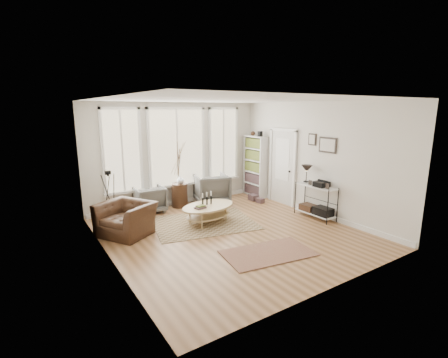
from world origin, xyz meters
TOP-DOWN VIEW (x-y plane):
  - room at (0.02, 0.03)m, footprint 5.50×5.54m
  - bay_window at (0.00, 2.71)m, footprint 4.14×0.12m
  - door at (2.57, 1.15)m, footprint 0.09×1.06m
  - bookcase at (2.44, 2.23)m, footprint 0.31×0.85m
  - low_shelf at (2.38, -0.30)m, footprint 0.38×1.08m
  - wall_art at (2.58, -0.27)m, footprint 0.04×0.88m
  - rug_main at (-0.20, 0.87)m, footprint 2.70×2.24m
  - rug_runner at (-0.01, -1.27)m, footprint 1.85×1.22m
  - coffee_table at (-0.11, 0.83)m, footprint 1.54×1.14m
  - armchair_left at (-0.99, 2.44)m, footprint 0.77×0.79m
  - armchair_right at (0.84, 2.27)m, footprint 1.14×1.16m
  - side_table at (-0.09, 2.45)m, footprint 0.45×0.45m
  - vase at (-0.05, 2.45)m, footprint 0.26×0.26m
  - accent_chair at (-1.98, 1.19)m, footprint 1.43×1.39m
  - tripod_camera at (-2.05, 2.24)m, footprint 0.45×0.45m
  - book_stack_near at (2.05, 1.81)m, footprint 0.23×0.28m
  - book_stack_far at (2.05, 1.49)m, footprint 0.20×0.24m

SIDE VIEW (x-z plane):
  - rug_main at x=-0.20m, z-range 0.00..0.01m
  - rug_runner at x=-0.01m, z-range 0.01..0.02m
  - book_stack_far at x=2.05m, z-range 0.00..0.14m
  - book_stack_near at x=2.05m, z-range 0.00..0.18m
  - coffee_table at x=-0.11m, z-range 0.02..0.67m
  - armchair_left at x=-0.99m, z-range 0.00..0.70m
  - accent_chair at x=-1.98m, z-range 0.00..0.71m
  - armchair_right at x=0.84m, z-range 0.00..0.87m
  - low_shelf at x=2.38m, z-range -0.14..1.16m
  - tripod_camera at x=-2.05m, z-range -0.05..1.22m
  - vase at x=-0.05m, z-range 0.67..0.89m
  - side_table at x=-0.09m, z-range -0.04..1.84m
  - bookcase at x=2.44m, z-range -0.07..1.99m
  - door at x=2.57m, z-range 0.01..2.23m
  - room at x=0.02m, z-range -0.02..2.88m
  - bay_window at x=0.00m, z-range 0.49..2.73m
  - wall_art at x=2.58m, z-range 1.66..2.10m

